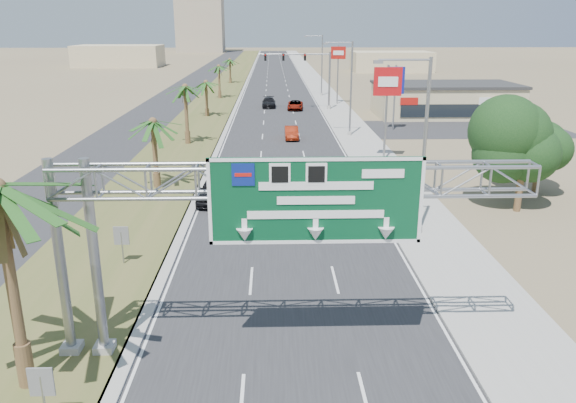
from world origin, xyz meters
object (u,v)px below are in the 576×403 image
(car_left_lane, at_px, (215,190))
(car_far, at_px, (269,103))
(car_mid_lane, at_px, (291,133))
(pole_sign_blue, at_px, (395,83))
(signal_mast, at_px, (315,75))
(pole_sign_red_near, at_px, (387,87))
(car_right_lane, at_px, (295,105))
(pole_sign_red_far, at_px, (338,58))
(sign_gantry, at_px, (269,196))
(store_building, at_px, (445,101))

(car_left_lane, distance_m, car_far, 46.16)
(car_left_lane, distance_m, car_mid_lane, 22.74)
(car_far, distance_m, pole_sign_blue, 24.33)
(signal_mast, distance_m, pole_sign_red_near, 31.95)
(car_right_lane, xyz_separation_m, pole_sign_red_near, (6.62, -31.67, 5.89))
(car_mid_lane, relative_size, pole_sign_red_near, 0.48)
(car_left_lane, distance_m, pole_sign_red_far, 51.25)
(car_left_lane, xyz_separation_m, pole_sign_red_near, (13.86, 11.67, 5.70))
(sign_gantry, bearing_deg, car_far, 90.30)
(car_left_lane, relative_size, car_mid_lane, 1.22)
(signal_mast, relative_size, car_left_lane, 2.10)
(pole_sign_red_far, bearing_deg, pole_sign_blue, -79.69)
(car_far, bearing_deg, pole_sign_red_near, -73.21)
(pole_sign_blue, bearing_deg, sign_gantry, -107.11)
(signal_mast, distance_m, pole_sign_blue, 18.15)
(pole_sign_red_far, bearing_deg, pole_sign_red_near, -90.00)
(car_left_lane, distance_m, pole_sign_blue, 32.67)
(car_far, height_order, pole_sign_blue, pole_sign_blue)
(sign_gantry, relative_size, car_far, 3.50)
(sign_gantry, height_order, car_mid_lane, sign_gantry)
(store_building, distance_m, pole_sign_red_near, 29.15)
(car_left_lane, relative_size, car_right_lane, 1.07)
(pole_sign_red_near, bearing_deg, pole_sign_blue, 75.35)
(car_mid_lane, bearing_deg, signal_mast, 78.65)
(car_right_lane, bearing_deg, car_mid_lane, -89.54)
(car_mid_lane, xyz_separation_m, pole_sign_blue, (11.90, 5.03, 4.70))
(sign_gantry, distance_m, car_mid_lane, 41.06)
(pole_sign_red_near, relative_size, pole_sign_red_far, 0.96)
(pole_sign_red_far, bearing_deg, sign_gantry, -98.46)
(car_mid_lane, relative_size, pole_sign_blue, 0.55)
(car_mid_lane, bearing_deg, pole_sign_red_far, 73.12)
(car_far, bearing_deg, car_right_lane, -35.41)
(sign_gantry, distance_m, car_right_lane, 62.38)
(car_left_lane, xyz_separation_m, pole_sign_blue, (17.86, 26.98, 4.53))
(car_right_lane, relative_size, pole_sign_red_far, 0.53)
(car_left_lane, bearing_deg, car_right_lane, 87.14)
(signal_mast, height_order, car_mid_lane, signal_mast)
(pole_sign_blue, bearing_deg, car_mid_lane, -157.08)
(sign_gantry, distance_m, signal_mast, 62.37)
(car_right_lane, relative_size, car_far, 0.96)
(signal_mast, distance_m, pole_sign_red_far, 7.10)
(car_right_lane, bearing_deg, pole_sign_blue, -53.16)
(car_left_lane, bearing_deg, sign_gantry, -71.89)
(car_left_lane, bearing_deg, pole_sign_blue, 63.12)
(signal_mast, height_order, pole_sign_red_far, pole_sign_red_far)
(car_left_lane, distance_m, pole_sign_red_near, 19.00)
(signal_mast, xyz_separation_m, car_far, (-6.57, 2.69, -4.16))
(car_right_lane, relative_size, pole_sign_red_near, 0.55)
(car_mid_lane, bearing_deg, store_building, 35.85)
(store_building, bearing_deg, pole_sign_red_far, 138.29)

